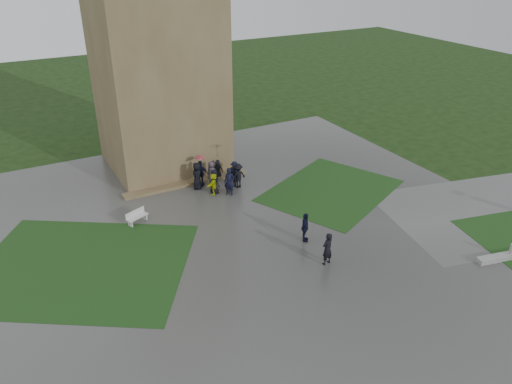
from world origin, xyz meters
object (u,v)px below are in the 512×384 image
tower (155,45)px  bench (137,217)px  pedestrian_mid (305,227)px  pedestrian_near (327,249)px

tower → bench: bearing=-119.9°
tower → pedestrian_mid: (3.34, -14.54, -8.09)m
tower → pedestrian_near: 19.06m
bench → pedestrian_mid: bearing=-63.0°
tower → pedestrian_near: size_ratio=9.61×
bench → pedestrian_near: (7.70, -9.07, 0.52)m
pedestrian_near → bench: bearing=-61.7°
pedestrian_mid → pedestrian_near: pedestrian_near is taller
bench → pedestrian_near: bearing=-72.8°
pedestrian_mid → pedestrian_near: size_ratio=0.95×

